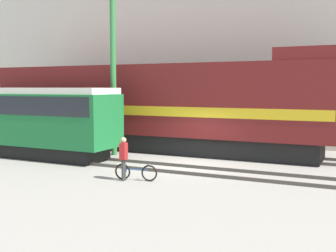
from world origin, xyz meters
TOP-DOWN VIEW (x-y plane):
  - ground_plane at (0.00, 0.00)m, footprint 120.00×120.00m
  - track_near at (0.00, -1.16)m, footprint 60.00×1.50m
  - track_far at (0.00, 3.51)m, footprint 60.00×1.51m
  - building_backdrop at (0.00, 10.65)m, footprint 40.03×6.00m
  - freight_locomotive at (-3.64, 3.51)m, footprint 20.07×3.04m
  - streetcar at (-8.79, -1.16)m, footprint 10.64×2.54m
  - bicycle at (-0.63, -3.67)m, footprint 1.70×0.50m
  - person at (-1.04, -3.89)m, footprint 0.28×0.39m
  - utility_pole_left at (-4.75, 1.17)m, footprint 0.30×0.30m

SIDE VIEW (x-z plane):
  - ground_plane at x=0.00m, z-range 0.00..0.00m
  - track_near at x=0.00m, z-range 0.00..0.14m
  - track_far at x=0.00m, z-range 0.00..0.14m
  - bicycle at x=-0.63m, z-range -0.03..0.67m
  - person at x=-1.04m, z-range 0.18..1.86m
  - streetcar at x=-8.79m, z-range 0.26..3.80m
  - freight_locomotive at x=-3.64m, z-range -0.18..5.21m
  - utility_pole_left at x=-4.75m, z-range 0.00..9.16m
  - building_backdrop at x=0.00m, z-range 0.00..14.92m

